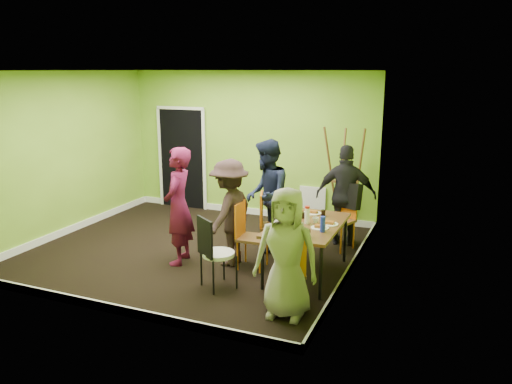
% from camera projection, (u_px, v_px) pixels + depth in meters
% --- Properties ---
extents(ground, '(5.00, 5.00, 0.00)m').
position_uv_depth(ground, '(195.00, 250.00, 7.98)').
color(ground, black).
rests_on(ground, ground).
extents(room_walls, '(5.04, 4.54, 2.82)m').
position_uv_depth(room_walls, '(193.00, 190.00, 7.80)').
color(room_walls, '#75A42A').
rests_on(room_walls, ground).
extents(dining_table, '(0.90, 1.50, 0.75)m').
position_uv_depth(dining_table, '(307.00, 227.00, 6.88)').
color(dining_table, black).
rests_on(dining_table, ground).
extents(chair_left_far, '(0.52, 0.52, 0.99)m').
position_uv_depth(chair_left_far, '(269.00, 220.00, 7.67)').
color(chair_left_far, orange).
rests_on(chair_left_far, ground).
extents(chair_left_near, '(0.43, 0.42, 0.97)m').
position_uv_depth(chair_left_near, '(247.00, 231.00, 7.19)').
color(chair_left_near, orange).
rests_on(chair_left_near, ground).
extents(chair_back_end, '(0.58, 0.63, 1.05)m').
position_uv_depth(chair_back_end, '(346.00, 202.00, 8.01)').
color(chair_back_end, orange).
rests_on(chair_back_end, ground).
extents(chair_front_end, '(0.50, 0.50, 0.91)m').
position_uv_depth(chair_front_end, '(290.00, 268.00, 5.95)').
color(chair_front_end, orange).
rests_on(chair_front_end, ground).
extents(chair_bentwood, '(0.53, 0.53, 0.98)m').
position_uv_depth(chair_bentwood, '(214.00, 249.00, 6.48)').
color(chair_bentwood, black).
rests_on(chair_bentwood, ground).
extents(easel, '(0.75, 0.70, 1.86)m').
position_uv_depth(easel, '(344.00, 180.00, 8.81)').
color(easel, brown).
rests_on(easel, ground).
extents(plate_near_left, '(0.23, 0.23, 0.01)m').
position_uv_depth(plate_near_left, '(299.00, 213.00, 7.36)').
color(plate_near_left, white).
rests_on(plate_near_left, dining_table).
extents(plate_near_right, '(0.21, 0.21, 0.01)m').
position_uv_depth(plate_near_right, '(280.00, 230.00, 6.58)').
color(plate_near_right, white).
rests_on(plate_near_right, dining_table).
extents(plate_far_back, '(0.25, 0.25, 0.01)m').
position_uv_depth(plate_far_back, '(313.00, 213.00, 7.34)').
color(plate_far_back, white).
rests_on(plate_far_back, dining_table).
extents(plate_far_front, '(0.24, 0.24, 0.01)m').
position_uv_depth(plate_far_front, '(293.00, 233.00, 6.45)').
color(plate_far_front, white).
rests_on(plate_far_front, dining_table).
extents(plate_wall_back, '(0.25, 0.25, 0.01)m').
position_uv_depth(plate_wall_back, '(329.00, 224.00, 6.83)').
color(plate_wall_back, white).
rests_on(plate_wall_back, dining_table).
extents(plate_wall_front, '(0.24, 0.24, 0.01)m').
position_uv_depth(plate_wall_front, '(320.00, 228.00, 6.67)').
color(plate_wall_front, white).
rests_on(plate_wall_front, dining_table).
extents(thermos, '(0.07, 0.07, 0.22)m').
position_uv_depth(thermos, '(307.00, 216.00, 6.84)').
color(thermos, white).
rests_on(thermos, dining_table).
extents(blue_bottle, '(0.07, 0.07, 0.21)m').
position_uv_depth(blue_bottle, '(323.00, 224.00, 6.49)').
color(blue_bottle, '#182ABA').
rests_on(blue_bottle, dining_table).
extents(orange_bottle, '(0.04, 0.04, 0.08)m').
position_uv_depth(orange_bottle, '(304.00, 215.00, 7.13)').
color(orange_bottle, orange).
rests_on(orange_bottle, dining_table).
extents(glass_mid, '(0.06, 0.06, 0.09)m').
position_uv_depth(glass_mid, '(303.00, 215.00, 7.10)').
color(glass_mid, black).
rests_on(glass_mid, dining_table).
extents(glass_back, '(0.06, 0.06, 0.09)m').
position_uv_depth(glass_back, '(323.00, 213.00, 7.21)').
color(glass_back, black).
rests_on(glass_back, dining_table).
extents(glass_front, '(0.07, 0.07, 0.10)m').
position_uv_depth(glass_front, '(308.00, 233.00, 6.29)').
color(glass_front, black).
rests_on(glass_front, dining_table).
extents(cup_a, '(0.12, 0.12, 0.10)m').
position_uv_depth(cup_a, '(296.00, 222.00, 6.79)').
color(cup_a, white).
rests_on(cup_a, dining_table).
extents(cup_b, '(0.09, 0.09, 0.08)m').
position_uv_depth(cup_b, '(316.00, 220.00, 6.88)').
color(cup_b, white).
rests_on(cup_b, dining_table).
extents(person_standing, '(0.54, 0.71, 1.74)m').
position_uv_depth(person_standing, '(178.00, 206.00, 7.29)').
color(person_standing, '#5B0F32').
rests_on(person_standing, ground).
extents(person_left_far, '(0.90, 1.03, 1.77)m').
position_uv_depth(person_left_far, '(267.00, 196.00, 7.84)').
color(person_left_far, '#141A33').
rests_on(person_left_far, ground).
extents(person_left_near, '(0.68, 1.07, 1.57)m').
position_uv_depth(person_left_near, '(230.00, 213.00, 7.26)').
color(person_left_near, '#2D1E1E').
rests_on(person_left_near, ground).
extents(person_back_end, '(1.03, 0.58, 1.65)m').
position_uv_depth(person_back_end, '(346.00, 195.00, 8.10)').
color(person_back_end, black).
rests_on(person_back_end, ground).
extents(person_front_end, '(0.78, 0.53, 1.54)m').
position_uv_depth(person_front_end, '(286.00, 253.00, 5.70)').
color(person_front_end, gray).
rests_on(person_front_end, ground).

